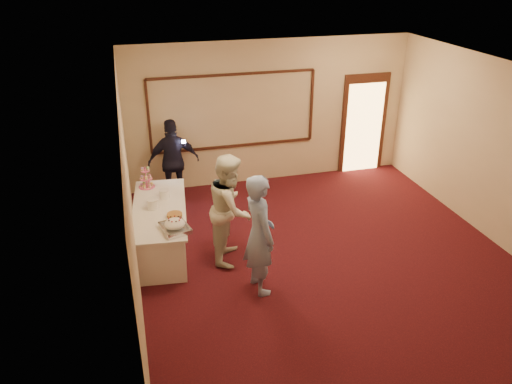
% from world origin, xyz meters
% --- Properties ---
extents(floor, '(7.00, 7.00, 0.00)m').
position_xyz_m(floor, '(0.00, 0.00, 0.00)').
color(floor, black).
rests_on(floor, ground).
extents(room_walls, '(6.04, 7.04, 3.02)m').
position_xyz_m(room_walls, '(0.00, 0.00, 2.03)').
color(room_walls, beige).
rests_on(room_walls, floor).
extents(wall_molding, '(3.45, 0.04, 1.55)m').
position_xyz_m(wall_molding, '(-0.80, 3.47, 1.60)').
color(wall_molding, '#32180F').
rests_on(wall_molding, room_walls).
extents(doorway, '(1.05, 0.07, 2.20)m').
position_xyz_m(doorway, '(2.15, 3.45, 1.08)').
color(doorway, '#32180F').
rests_on(doorway, floor).
extents(buffet_table, '(1.08, 2.29, 0.77)m').
position_xyz_m(buffet_table, '(-2.57, 1.20, 0.39)').
color(buffet_table, white).
rests_on(buffet_table, floor).
extents(pavlova_tray, '(0.47, 0.56, 0.19)m').
position_xyz_m(pavlova_tray, '(-2.40, 0.41, 0.85)').
color(pavlova_tray, silver).
rests_on(pavlova_tray, buffet_table).
extents(cupcake_stand, '(0.29, 0.29, 0.42)m').
position_xyz_m(cupcake_stand, '(-2.71, 2.07, 0.92)').
color(cupcake_stand, '#E75F96').
rests_on(cupcake_stand, buffet_table).
extents(plate_stack_a, '(0.20, 0.20, 0.17)m').
position_xyz_m(plate_stack_a, '(-2.66, 1.22, 0.85)').
color(plate_stack_a, white).
rests_on(plate_stack_a, buffet_table).
extents(plate_stack_b, '(0.18, 0.18, 0.15)m').
position_xyz_m(plate_stack_b, '(-2.44, 1.55, 0.84)').
color(plate_stack_b, white).
rests_on(plate_stack_b, buffet_table).
extents(tart, '(0.28, 0.28, 0.06)m').
position_xyz_m(tart, '(-2.36, 0.83, 0.80)').
color(tart, white).
rests_on(tart, buffet_table).
extents(man, '(0.53, 0.73, 1.84)m').
position_xyz_m(man, '(-1.28, -0.29, 0.92)').
color(man, '#8AA4D9').
rests_on(man, floor).
extents(woman, '(0.94, 1.06, 1.80)m').
position_xyz_m(woman, '(-1.49, 0.65, 0.90)').
color(woman, silver).
rests_on(woman, floor).
extents(guest, '(1.01, 0.45, 1.70)m').
position_xyz_m(guest, '(-2.13, 2.93, 0.85)').
color(guest, black).
rests_on(guest, floor).
extents(camera_flash, '(0.08, 0.06, 0.05)m').
position_xyz_m(camera_flash, '(-1.93, 2.76, 1.30)').
color(camera_flash, white).
rests_on(camera_flash, guest).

